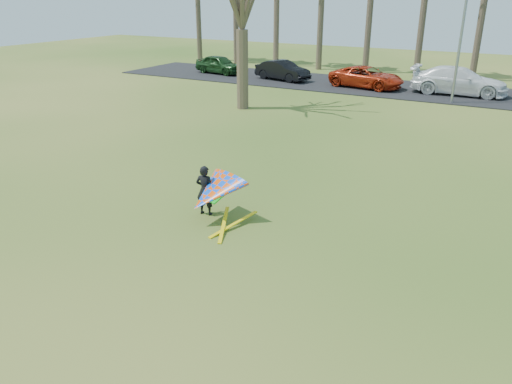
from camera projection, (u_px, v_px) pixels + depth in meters
The scene contains 8 objects.
ground at pixel (216, 261), 12.10m from camera, with size 100.00×100.00×0.00m, color #1E5111.
parking_strip at pixel (427, 91), 32.39m from camera, with size 46.00×7.00×0.06m, color black.
streetlight at pixel (466, 23), 27.33m from camera, with size 2.28×0.18×8.00m.
car_0 at pixel (220, 64), 39.01m from camera, with size 1.64×4.08×1.39m, color #183B17.
car_1 at pixel (283, 70), 36.10m from camera, with size 1.46×4.19×1.38m, color black.
car_2 at pixel (367, 77), 33.29m from camera, with size 2.28×4.94×1.37m, color #B5290E.
car_3 at pixel (459, 81), 31.02m from camera, with size 2.34×5.76×1.67m, color white.
kite_flyer at pixel (213, 193), 13.97m from camera, with size 2.13×2.39×2.02m.
Camera 1 is at (5.95, -8.81, 6.08)m, focal length 35.00 mm.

